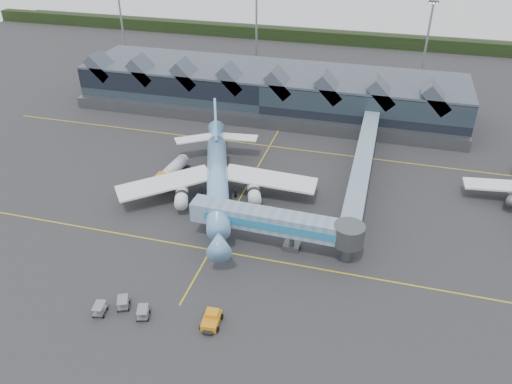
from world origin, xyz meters
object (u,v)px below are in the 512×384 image
(fuel_truck, at_px, (173,171))
(main_airliner, at_px, (217,178))
(pushback_tug, at_px, (211,320))
(jet_bridge, at_px, (285,225))

(fuel_truck, bearing_deg, main_airliner, -14.38)
(main_airliner, bearing_deg, fuel_truck, 141.08)
(main_airliner, height_order, pushback_tug, main_airliner)
(pushback_tug, bearing_deg, jet_bridge, 67.94)
(main_airliner, distance_m, jet_bridge, 18.09)
(pushback_tug, bearing_deg, fuel_truck, 115.78)
(jet_bridge, height_order, fuel_truck, jet_bridge)
(main_airliner, height_order, fuel_truck, main_airliner)
(fuel_truck, xyz_separation_m, pushback_tug, (18.84, -31.77, -1.11))
(fuel_truck, height_order, pushback_tug, fuel_truck)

